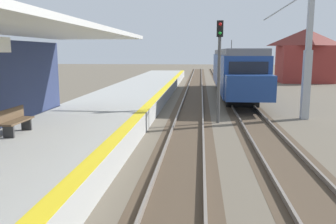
{
  "coord_description": "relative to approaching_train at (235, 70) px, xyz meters",
  "views": [
    {
      "loc": [
        2.47,
        1.95,
        3.65
      ],
      "look_at": [
        1.63,
        11.13,
        2.1
      ],
      "focal_mm": 38.22,
      "sensor_mm": 36.0,
      "label": 1
    }
  ],
  "objects": [
    {
      "name": "distant_trackside_house",
      "position": [
        9.66,
        14.52,
        1.16
      ],
      "size": [
        6.6,
        5.28,
        6.4
      ],
      "color": "maroon",
      "rests_on": "ground"
    },
    {
      "name": "track_pair_nearest_platform",
      "position": [
        -3.4,
        -12.38,
        -2.13
      ],
      "size": [
        2.34,
        120.0,
        0.16
      ],
      "color": "#4C3D2D",
      "rests_on": "ground"
    },
    {
      "name": "platform_bench",
      "position": [
        -9.07,
        -19.07,
        -0.8
      ],
      "size": [
        0.45,
        1.6,
        0.88
      ],
      "color": "brown",
      "rests_on": "station_platform"
    },
    {
      "name": "track_pair_middle",
      "position": [
        -0.0,
        -12.38,
        -2.13
      ],
      "size": [
        2.34,
        120.0,
        0.16
      ],
      "color": "#4C3D2D",
      "rests_on": "ground"
    },
    {
      "name": "approaching_train",
      "position": [
        0.0,
        0.0,
        0.0
      ],
      "size": [
        2.93,
        19.6,
        4.76
      ],
      "color": "navy",
      "rests_on": "ground"
    },
    {
      "name": "rail_signal_post",
      "position": [
        -1.91,
        -11.97,
        1.02
      ],
      "size": [
        0.32,
        0.34,
        5.2
      ],
      "color": "#4C4C4C",
      "rests_on": "ground"
    },
    {
      "name": "station_platform",
      "position": [
        -7.8,
        -16.38,
        -1.73
      ],
      "size": [
        5.0,
        80.0,
        0.91
      ],
      "color": "#A8A8A3",
      "rests_on": "ground"
    },
    {
      "name": "catenary_pylon_far_side",
      "position": [
        2.59,
        -10.43,
        1.43
      ],
      "size": [
        5.0,
        0.4,
        7.5
      ],
      "color": "#9EA3A8",
      "rests_on": "ground"
    }
  ]
}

